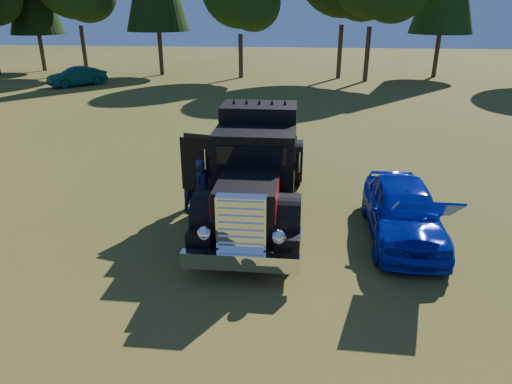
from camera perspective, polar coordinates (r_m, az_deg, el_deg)
The scene contains 6 objects.
ground at distance 10.43m, azimuth -1.22°, elevation -9.49°, with size 120.00×120.00×0.00m, color #394E17.
diamond_t_truck at distance 12.30m, azimuth -0.02°, elevation 2.23°, with size 3.36×7.16×3.00m.
hotrod_coupe at distance 12.00m, azimuth 17.93°, elevation -2.20°, with size 1.82×4.35×1.89m.
spectator_near at distance 12.41m, azimuth -6.55°, elevation 0.24°, with size 0.63×0.42×1.73m, color #1A1F3D.
spectator_far at distance 13.14m, azimuth -7.56°, elevation 1.78°, with size 0.91×0.71×1.87m, color #1B2C3F.
distant_teal_car at distance 37.19m, azimuth -21.47°, elevation 13.29°, with size 1.44×4.12×1.36m, color #0A323C.
Camera 1 is at (1.11, -8.81, 5.48)m, focal length 32.00 mm.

